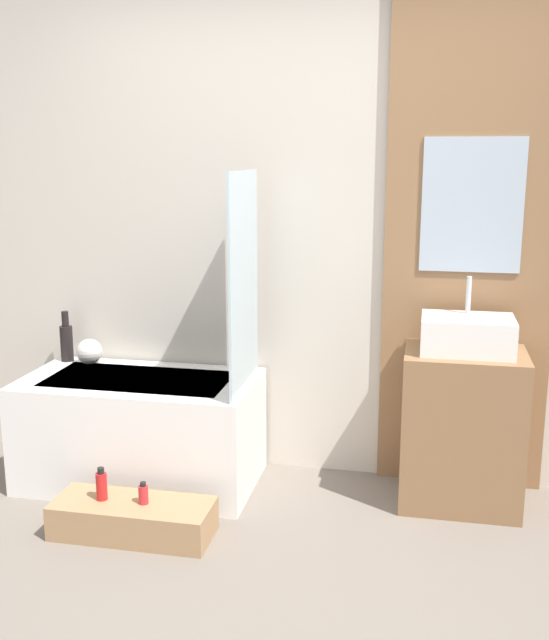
% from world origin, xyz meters
% --- Properties ---
extents(wall_tiled_back, '(4.20, 0.06, 2.60)m').
position_xyz_m(wall_tiled_back, '(0.00, 1.58, 1.30)').
color(wall_tiled_back, beige).
rests_on(wall_tiled_back, ground_plane).
extents(wall_wood_accent, '(0.83, 0.04, 2.60)m').
position_xyz_m(wall_wood_accent, '(0.75, 1.53, 1.31)').
color(wall_wood_accent, '#8E6642').
rests_on(wall_wood_accent, ground_plane).
extents(bathtub, '(1.19, 0.64, 0.56)m').
position_xyz_m(bathtub, '(-0.87, 1.21, 0.28)').
color(bathtub, white).
rests_on(bathtub, ground_plane).
extents(glass_shower_screen, '(0.01, 0.53, 1.05)m').
position_xyz_m(glass_shower_screen, '(-0.30, 1.17, 1.08)').
color(glass_shower_screen, silver).
rests_on(glass_shower_screen, bathtub).
extents(wooden_step_bench, '(0.72, 0.28, 0.16)m').
position_xyz_m(wooden_step_bench, '(-0.70, 0.66, 0.08)').
color(wooden_step_bench, '#A87F56').
rests_on(wooden_step_bench, ground_plane).
extents(vanity_cabinet, '(0.57, 0.43, 0.77)m').
position_xyz_m(vanity_cabinet, '(0.75, 1.29, 0.38)').
color(vanity_cabinet, '#8E6642').
rests_on(vanity_cabinet, ground_plane).
extents(sink, '(0.43, 0.30, 0.35)m').
position_xyz_m(sink, '(0.75, 1.29, 0.85)').
color(sink, white).
rests_on(sink, vanity_cabinet).
extents(vase_tall_dark, '(0.07, 0.07, 0.28)m').
position_xyz_m(vase_tall_dark, '(-1.38, 1.45, 0.67)').
color(vase_tall_dark, black).
rests_on(vase_tall_dark, bathtub).
extents(vase_round_light, '(0.14, 0.14, 0.14)m').
position_xyz_m(vase_round_light, '(-1.23, 1.41, 0.63)').
color(vase_round_light, silver).
rests_on(vase_round_light, bathtub).
extents(bottle_soap_primary, '(0.05, 0.05, 0.15)m').
position_xyz_m(bottle_soap_primary, '(-0.84, 0.66, 0.23)').
color(bottle_soap_primary, red).
rests_on(bottle_soap_primary, wooden_step_bench).
extents(bottle_soap_secondary, '(0.04, 0.04, 0.10)m').
position_xyz_m(bottle_soap_secondary, '(-0.64, 0.66, 0.20)').
color(bottle_soap_secondary, red).
rests_on(bottle_soap_secondary, wooden_step_bench).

